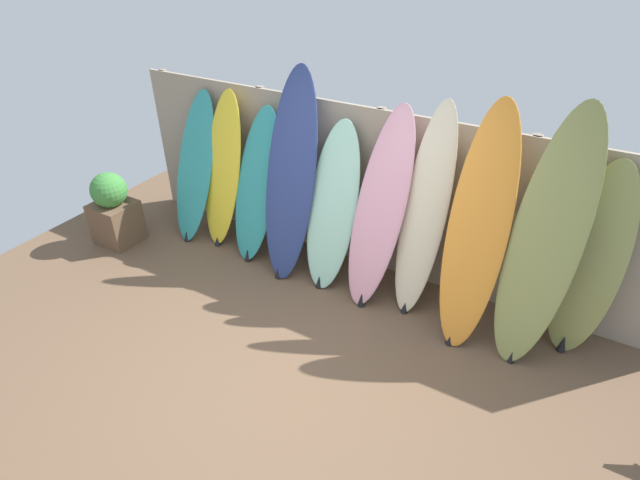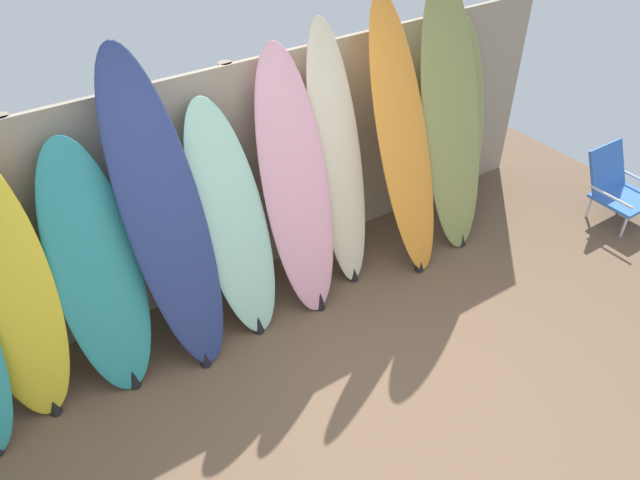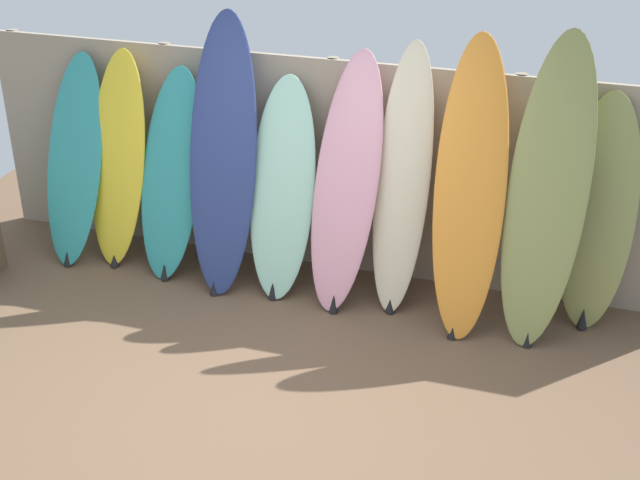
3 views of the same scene
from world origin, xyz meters
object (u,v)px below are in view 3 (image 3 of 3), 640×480
at_px(surfboard_teal_0, 75,161).
at_px(surfboard_navy_3, 223,157).
at_px(surfboard_pink_5, 346,184).
at_px(surfboard_cream_6, 402,182).
at_px(surfboard_olive_8, 548,194).
at_px(surfboard_teal_2, 171,176).
at_px(surfboard_yellow_1, 118,160).
at_px(surfboard_orange_7, 470,191).
at_px(surfboard_seafoam_4, 282,190).
at_px(surfboard_olive_9, 598,216).

distance_m(surfboard_teal_0, surfboard_navy_3, 1.41).
relative_size(surfboard_teal_0, surfboard_pink_5, 0.88).
distance_m(surfboard_cream_6, surfboard_olive_8, 1.08).
xyz_separation_m(surfboard_teal_2, surfboard_olive_8, (2.98, -0.03, 0.26)).
xyz_separation_m(surfboard_teal_2, surfboard_cream_6, (1.91, 0.06, 0.17)).
xyz_separation_m(surfboard_teal_0, surfboard_yellow_1, (0.39, 0.04, 0.04)).
height_order(surfboard_yellow_1, surfboard_cream_6, surfboard_cream_6).
bearing_deg(surfboard_orange_7, surfboard_yellow_1, 177.40).
distance_m(surfboard_teal_0, surfboard_pink_5, 2.39).
relative_size(surfboard_pink_5, surfboard_cream_6, 0.96).
bearing_deg(surfboard_navy_3, surfboard_seafoam_4, 4.21).
distance_m(surfboard_yellow_1, surfboard_olive_9, 3.86).
relative_size(surfboard_teal_0, surfboard_navy_3, 0.79).
relative_size(surfboard_cream_6, surfboard_orange_7, 0.95).
relative_size(surfboard_navy_3, surfboard_olive_9, 1.22).
height_order(surfboard_teal_0, surfboard_pink_5, surfboard_pink_5).
xyz_separation_m(surfboard_cream_6, surfboard_olive_8, (1.07, -0.09, 0.09)).
bearing_deg(surfboard_teal_0, surfboard_yellow_1, 6.40).
height_order(surfboard_pink_5, surfboard_olive_8, surfboard_olive_8).
height_order(surfboard_navy_3, surfboard_olive_8, surfboard_olive_8).
bearing_deg(surfboard_pink_5, surfboard_navy_3, -178.45).
bearing_deg(surfboard_olive_9, surfboard_seafoam_4, -175.72).
height_order(surfboard_teal_2, surfboard_orange_7, surfboard_orange_7).
relative_size(surfboard_pink_5, surfboard_olive_9, 1.09).
distance_m(surfboard_cream_6, surfboard_orange_7, 0.55).
bearing_deg(surfboard_seafoam_4, surfboard_yellow_1, 177.77).
height_order(surfboard_orange_7, surfboard_olive_9, surfboard_orange_7).
height_order(surfboard_navy_3, surfboard_olive_9, surfboard_navy_3).
bearing_deg(surfboard_olive_8, surfboard_pink_5, 179.19).
xyz_separation_m(surfboard_olive_8, surfboard_olive_9, (0.37, 0.21, -0.21)).
bearing_deg(surfboard_olive_9, surfboard_navy_3, -175.73).
bearing_deg(surfboard_teal_0, surfboard_olive_8, -0.64).
xyz_separation_m(surfboard_yellow_1, surfboard_pink_5, (2.00, -0.07, 0.07)).
height_order(surfboard_yellow_1, surfboard_teal_2, surfboard_yellow_1).
height_order(surfboard_teal_2, surfboard_cream_6, surfboard_cream_6).
bearing_deg(surfboard_olive_8, surfboard_yellow_1, 178.58).
bearing_deg(surfboard_seafoam_4, surfboard_olive_8, -0.82).
height_order(surfboard_olive_8, surfboard_olive_9, surfboard_olive_8).
height_order(surfboard_yellow_1, surfboard_pink_5, surfboard_pink_5).
height_order(surfboard_teal_2, surfboard_olive_8, surfboard_olive_8).
height_order(surfboard_seafoam_4, surfboard_orange_7, surfboard_orange_7).
xyz_separation_m(surfboard_orange_7, surfboard_olive_9, (0.91, 0.26, -0.19)).
bearing_deg(surfboard_navy_3, surfboard_olive_9, 4.27).
relative_size(surfboard_teal_2, surfboard_olive_9, 0.95).
bearing_deg(surfboard_navy_3, surfboard_teal_2, 175.47).
relative_size(surfboard_navy_3, surfboard_pink_5, 1.12).
bearing_deg(surfboard_pink_5, surfboard_yellow_1, 178.12).
distance_m(surfboard_navy_3, surfboard_olive_8, 2.49).
distance_m(surfboard_orange_7, surfboard_olive_8, 0.55).
bearing_deg(surfboard_teal_0, surfboard_navy_3, -2.03).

